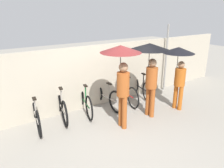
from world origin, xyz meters
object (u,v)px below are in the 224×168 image
Objects in this scene: pedestrian_leading at (122,64)px; pedestrian_center at (150,59)px; parked_bicycle_1 at (61,106)px; pedestrian_trailing at (179,62)px; parked_bicycle_3 at (106,96)px; parked_bicycle_5 at (140,87)px; parked_bicycle_0 at (35,114)px; parked_bicycle_2 at (84,101)px; parked_bicycle_4 at (125,92)px.

pedestrian_leading is 1.04m from pedestrian_center.
pedestrian_center is at bearing -107.45° from parked_bicycle_1.
pedestrian_trailing is at bearing -101.41° from parked_bicycle_1.
parked_bicycle_3 is 1.89m from pedestrian_center.
parked_bicycle_3 is 1.03× the size of parked_bicycle_5.
pedestrian_center reaches higher than pedestrian_trailing.
pedestrian_center reaches higher than parked_bicycle_0.
parked_bicycle_0 is 1.46m from parked_bicycle_2.
parked_bicycle_0 is 2.19m from parked_bicycle_3.
parked_bicycle_2 is 1.87m from pedestrian_leading.
parked_bicycle_5 is (2.92, -0.00, 0.00)m from parked_bicycle_1.
parked_bicycle_5 is at bearing -92.47° from parked_bicycle_3.
pedestrian_trailing is at bearing -99.53° from parked_bicycle_0.
pedestrian_center is (2.21, -1.17, 1.31)m from parked_bicycle_1.
parked_bicycle_0 is at bearing 102.05° from parked_bicycle_5.
parked_bicycle_2 is 3.04m from pedestrian_trailing.
parked_bicycle_2 is 1.46m from parked_bicycle_4.
pedestrian_leading is (-1.75, -1.26, 1.32)m from parked_bicycle_5.
parked_bicycle_2 reaches higher than parked_bicycle_5.
parked_bicycle_5 is at bearing -78.05° from parked_bicycle_4.
pedestrian_center reaches higher than parked_bicycle_4.
parked_bicycle_3 is (0.73, -0.03, -0.01)m from parked_bicycle_2.
parked_bicycle_5 is 2.52m from pedestrian_leading.
pedestrian_leading is at bearing -114.34° from parked_bicycle_0.
pedestrian_center is (1.47, -1.17, 1.31)m from parked_bicycle_2.
parked_bicycle_3 is 1.02× the size of parked_bicycle_4.
pedestrian_trailing is at bearing -129.15° from parked_bicycle_3.
parked_bicycle_4 is 0.82× the size of pedestrian_leading.
pedestrian_trailing is (0.32, -1.30, 1.12)m from parked_bicycle_5.
parked_bicycle_4 is 1.98m from pedestrian_trailing.
pedestrian_trailing is at bearing -154.98° from parked_bicycle_5.
parked_bicycle_3 is at bearing -81.43° from parked_bicycle_0.
parked_bicycle_1 is 2.19m from parked_bicycle_4.
parked_bicycle_0 is at bearing 157.10° from pedestrian_center.
pedestrian_leading reaches higher than parked_bicycle_0.
parked_bicycle_4 reaches higher than parked_bicycle_2.
parked_bicycle_1 is 1.46m from parked_bicycle_3.
pedestrian_leading is at bearing 136.91° from parked_bicycle_5.
pedestrian_leading is (-1.02, -1.20, 1.32)m from parked_bicycle_4.
parked_bicycle_3 is at bearing 82.20° from pedestrian_leading.
parked_bicycle_2 is (1.46, 0.05, 0.02)m from parked_bicycle_0.
pedestrian_leading is (1.17, -1.26, 1.32)m from parked_bicycle_1.
parked_bicycle_0 is at bearing 156.22° from pedestrian_trailing.
pedestrian_trailing reaches higher than parked_bicycle_0.
parked_bicycle_4 is at bearing -80.97° from parked_bicycle_1.
parked_bicycle_1 is at bearing 85.12° from parked_bicycle_3.
pedestrian_center is at bearing -150.39° from parked_bicycle_3.
parked_bicycle_3 is at bearing 138.13° from pedestrian_trailing.
parked_bicycle_0 is at bearing 87.04° from parked_bicycle_3.
parked_bicycle_5 is (1.46, 0.03, 0.01)m from parked_bicycle_3.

